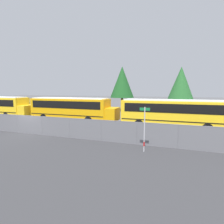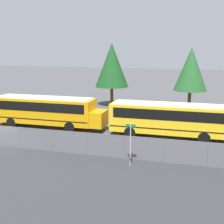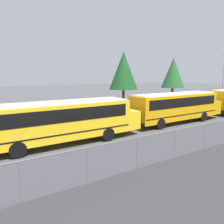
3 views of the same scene
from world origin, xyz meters
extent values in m
plane|color=#4C4C4F|center=(0.00, 0.00, 0.00)|extent=(200.00, 200.00, 0.00)
cube|color=#9EA0A5|center=(0.00, 0.00, 0.91)|extent=(76.73, 0.03, 1.81)
cube|color=slate|center=(0.00, -0.01, 0.91)|extent=(76.73, 0.01, 1.81)
cylinder|color=slate|center=(0.00, 0.00, 1.81)|extent=(76.73, 0.05, 0.05)
cylinder|color=slate|center=(1.53, 0.00, 0.91)|extent=(0.07, 0.07, 1.81)
cylinder|color=slate|center=(4.60, 0.00, 0.91)|extent=(0.07, 0.07, 1.81)
cylinder|color=slate|center=(7.67, 0.00, 0.91)|extent=(0.07, 0.07, 1.81)
cylinder|color=slate|center=(10.74, 0.00, 0.91)|extent=(0.07, 0.07, 1.81)
cylinder|color=slate|center=(13.81, 0.00, 0.91)|extent=(0.07, 0.07, 1.81)
cylinder|color=slate|center=(16.88, 0.00, 0.91)|extent=(0.07, 0.07, 1.81)
cube|color=orange|center=(0.28, 6.92, 1.86)|extent=(10.86, 2.57, 2.63)
cube|color=black|center=(0.28, 6.92, 2.44)|extent=(10.00, 2.61, 0.95)
cube|color=black|center=(0.28, 6.92, 1.12)|extent=(10.65, 2.60, 0.10)
cube|color=orange|center=(6.36, 6.92, 1.33)|extent=(1.30, 2.37, 1.58)
cube|color=black|center=(-5.20, 6.92, 0.70)|extent=(0.12, 2.57, 0.24)
cube|color=silver|center=(0.28, 6.92, 3.22)|extent=(10.32, 2.31, 0.10)
cylinder|color=black|center=(3.65, 8.09, 0.55)|extent=(1.09, 0.28, 1.09)
cylinder|color=black|center=(3.65, 5.76, 0.55)|extent=(1.09, 0.28, 1.09)
cylinder|color=black|center=(-3.09, 8.09, 0.55)|extent=(1.09, 0.28, 1.09)
cylinder|color=black|center=(-3.09, 5.76, 0.55)|extent=(1.09, 0.28, 1.09)
cube|color=yellow|center=(13.31, 6.64, 1.86)|extent=(10.86, 2.57, 2.63)
cube|color=black|center=(13.31, 6.64, 2.44)|extent=(10.00, 2.61, 0.95)
cube|color=black|center=(13.31, 6.64, 1.12)|extent=(10.65, 2.60, 0.10)
cube|color=black|center=(7.83, 6.64, 0.70)|extent=(0.12, 2.57, 0.24)
cube|color=silver|center=(13.31, 6.64, 3.22)|extent=(10.32, 2.31, 0.10)
cylinder|color=black|center=(16.68, 7.80, 0.55)|extent=(1.09, 0.28, 1.09)
cylinder|color=black|center=(16.68, 5.47, 0.55)|extent=(1.09, 0.28, 1.09)
cylinder|color=black|center=(9.95, 7.80, 0.55)|extent=(1.09, 0.28, 1.09)
cylinder|color=black|center=(9.95, 5.47, 0.55)|extent=(1.09, 0.28, 1.09)
cylinder|color=#B7B7BC|center=(11.53, -1.42, 1.59)|extent=(0.08, 0.08, 3.18)
cylinder|color=red|center=(11.53, -1.42, 0.55)|extent=(0.09, 0.09, 0.30)
cube|color=#147238|center=(11.53, -1.42, 3.03)|extent=(0.70, 0.02, 0.20)
cylinder|color=#51381E|center=(3.61, 21.24, 1.38)|extent=(0.44, 0.44, 2.75)
cone|color=#194C1E|center=(3.61, 21.24, 5.88)|extent=(4.82, 4.82, 6.26)
cylinder|color=#51381E|center=(14.74, 20.39, 1.36)|extent=(0.44, 0.44, 2.72)
cone|color=#235B28|center=(14.74, 20.39, 5.58)|extent=(4.39, 4.39, 5.71)
camera|label=1|loc=(13.22, -13.43, 4.35)|focal=28.00mm
camera|label=2|loc=(16.15, -22.30, 8.52)|focal=50.00mm
camera|label=3|loc=(-18.19, -9.03, 5.27)|focal=35.00mm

